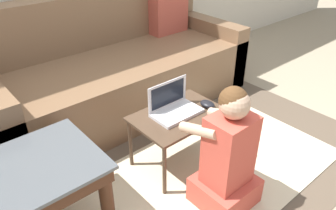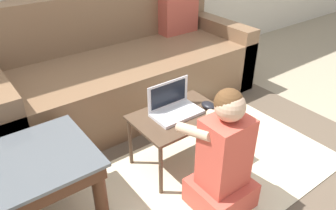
% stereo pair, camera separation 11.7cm
% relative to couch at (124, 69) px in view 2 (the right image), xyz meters
% --- Properties ---
extents(ground_plane, '(16.00, 16.00, 0.00)m').
position_rel_couch_xyz_m(ground_plane, '(-0.23, -1.01, -0.30)').
color(ground_plane, gray).
extents(area_rug, '(2.58, 1.31, 0.01)m').
position_rel_couch_xyz_m(area_rug, '(-0.15, -1.12, -0.30)').
color(area_rug, brown).
rests_on(area_rug, ground_plane).
extents(couch, '(2.13, 0.92, 0.88)m').
position_rel_couch_xyz_m(couch, '(0.00, 0.00, 0.00)').
color(couch, brown).
rests_on(couch, ground_plane).
extents(laptop_desk, '(0.56, 0.38, 0.37)m').
position_rel_couch_xyz_m(laptop_desk, '(-0.15, -0.91, 0.02)').
color(laptop_desk, '#4C3828').
rests_on(laptop_desk, ground_plane).
extents(laptop, '(0.30, 0.18, 0.19)m').
position_rel_couch_xyz_m(laptop, '(-0.15, -0.88, 0.10)').
color(laptop, silver).
rests_on(laptop, laptop_desk).
extents(computer_mouse, '(0.07, 0.10, 0.04)m').
position_rel_couch_xyz_m(computer_mouse, '(0.05, -0.96, 0.09)').
color(computer_mouse, black).
rests_on(computer_mouse, laptop_desk).
extents(person_seated, '(0.31, 0.39, 0.73)m').
position_rel_couch_xyz_m(person_seated, '(-0.18, -1.33, 0.01)').
color(person_seated, '#CC4C3D').
rests_on(person_seated, ground_plane).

